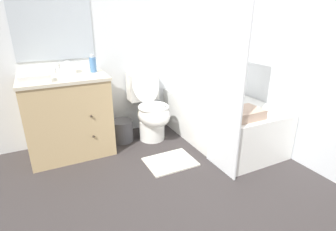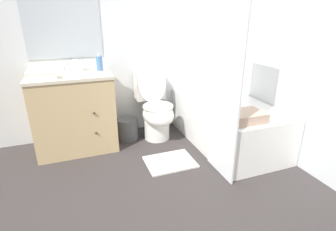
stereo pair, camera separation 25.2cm
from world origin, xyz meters
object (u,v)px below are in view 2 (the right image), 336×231
object	(u,v)px
toilet	(156,109)
bath_towel_folded	(245,117)
vanity_cabinet	(74,111)
tissue_box	(76,66)
bathtub	(225,122)
bath_mat	(170,162)
hand_towel_folded	(41,75)
wastebasket	(127,129)
sink_faucet	(68,67)
soap_dispenser	(99,63)

from	to	relation	value
toilet	bath_towel_folded	bearing A→B (deg)	-59.18
vanity_cabinet	tissue_box	xyz separation A→B (m)	(0.08, 0.15, 0.46)
bathtub	bath_mat	distance (m)	0.85
vanity_cabinet	tissue_box	size ratio (longest dim) A/B	5.96
vanity_cabinet	hand_towel_folded	xyz separation A→B (m)	(-0.25, -0.16, 0.45)
toilet	wastebasket	xyz separation A→B (m)	(-0.34, 0.07, -0.23)
vanity_cabinet	bath_mat	world-z (taller)	vanity_cabinet
sink_faucet	wastebasket	distance (m)	0.96
tissue_box	bathtub	bearing A→B (deg)	-21.20
hand_towel_folded	bath_towel_folded	distance (m)	1.94
sink_faucet	toilet	xyz separation A→B (m)	(0.91, -0.27, -0.52)
bath_mat	vanity_cabinet	bearing A→B (deg)	141.08
wastebasket	hand_towel_folded	world-z (taller)	hand_towel_folded
sink_faucet	bath_mat	bearing A→B (deg)	-46.45
sink_faucet	wastebasket	world-z (taller)	sink_faucet
toilet	tissue_box	distance (m)	1.01
soap_dispenser	bath_towel_folded	size ratio (longest dim) A/B	0.54
sink_faucet	wastebasket	size ratio (longest dim) A/B	0.55
hand_towel_folded	soap_dispenser	bearing A→B (deg)	21.18
hand_towel_folded	bath_mat	world-z (taller)	hand_towel_folded
tissue_box	bath_towel_folded	distance (m)	1.84
wastebasket	soap_dispenser	distance (m)	0.84
bathtub	bath_mat	size ratio (longest dim) A/B	3.03
sink_faucet	bathtub	xyz separation A→B (m)	(1.63, -0.66, -0.63)
bathtub	tissue_box	distance (m)	1.79
tissue_box	bath_mat	size ratio (longest dim) A/B	0.29
bathtub	hand_towel_folded	distance (m)	2.00
hand_towel_folded	toilet	bearing A→B (deg)	4.93
sink_faucet	bath_towel_folded	distance (m)	1.94
soap_dispenser	bath_towel_folded	world-z (taller)	soap_dispenser
sink_faucet	tissue_box	distance (m)	0.10
sink_faucet	wastebasket	bearing A→B (deg)	-18.94
vanity_cabinet	bath_mat	xyz separation A→B (m)	(0.85, -0.69, -0.43)
toilet	bath_towel_folded	distance (m)	1.12
vanity_cabinet	bath_mat	size ratio (longest dim) A/B	1.73
bathtub	hand_towel_folded	size ratio (longest dim) A/B	5.54
tissue_box	vanity_cabinet	bearing A→B (deg)	-117.16
sink_faucet	hand_towel_folded	bearing A→B (deg)	-123.92
tissue_box	bath_mat	bearing A→B (deg)	-47.08
bathtub	wastebasket	world-z (taller)	bathtub
sink_faucet	tissue_box	bearing A→B (deg)	-39.01
soap_dispenser	hand_towel_folded	distance (m)	0.61
bath_towel_folded	bath_mat	bearing A→B (deg)	152.96
toilet	sink_faucet	bearing A→B (deg)	163.66
toilet	tissue_box	bearing A→B (deg)	166.16
vanity_cabinet	hand_towel_folded	bearing A→B (deg)	-147.37
toilet	soap_dispenser	world-z (taller)	soap_dispenser
tissue_box	soap_dispenser	bearing A→B (deg)	-19.37
wastebasket	bath_mat	xyz separation A→B (m)	(0.28, -0.70, -0.12)
sink_faucet	bathtub	distance (m)	1.87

